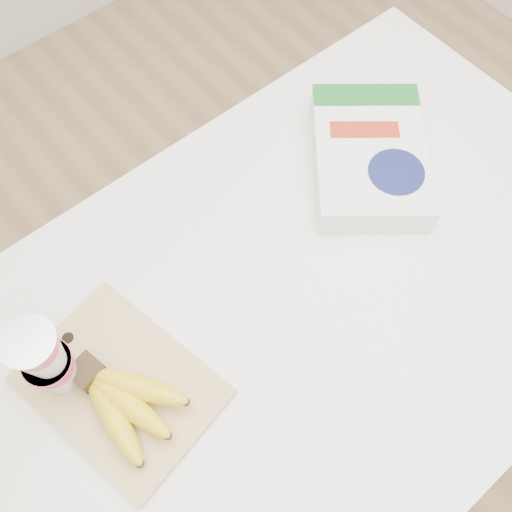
# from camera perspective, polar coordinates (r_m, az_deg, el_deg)

# --- Properties ---
(room) EXTENTS (4.00, 4.00, 4.00)m
(room) POSITION_cam_1_polar(r_m,az_deg,el_deg) (0.69, 9.43, 11.34)
(room) COLOR tan
(room) RESTS_ON ground
(table) EXTENTS (1.26, 0.84, 0.95)m
(table) POSITION_cam_1_polar(r_m,az_deg,el_deg) (1.47, 4.38, -10.42)
(table) COLOR white
(table) RESTS_ON ground
(cutting_board) EXTENTS (0.28, 0.35, 0.02)m
(cutting_board) POSITION_cam_1_polar(r_m,az_deg,el_deg) (0.98, -13.33, -12.48)
(cutting_board) COLOR #E2BE7C
(cutting_board) RESTS_ON table
(bananas) EXTENTS (0.15, 0.20, 0.06)m
(bananas) POSITION_cam_1_polar(r_m,az_deg,el_deg) (0.94, -13.15, -13.88)
(bananas) COLOR #382816
(bananas) RESTS_ON cutting_board
(yogurt_stack) EXTENTS (0.08, 0.08, 0.19)m
(yogurt_stack) POSITION_cam_1_polar(r_m,az_deg,el_deg) (0.91, -20.28, -9.72)
(yogurt_stack) COLOR white
(yogurt_stack) RESTS_ON cutting_board
(cereal_box) EXTENTS (0.36, 0.38, 0.07)m
(cereal_box) POSITION_cam_1_polar(r_m,az_deg,el_deg) (1.15, 11.24, 9.76)
(cereal_box) COLOR white
(cereal_box) RESTS_ON table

